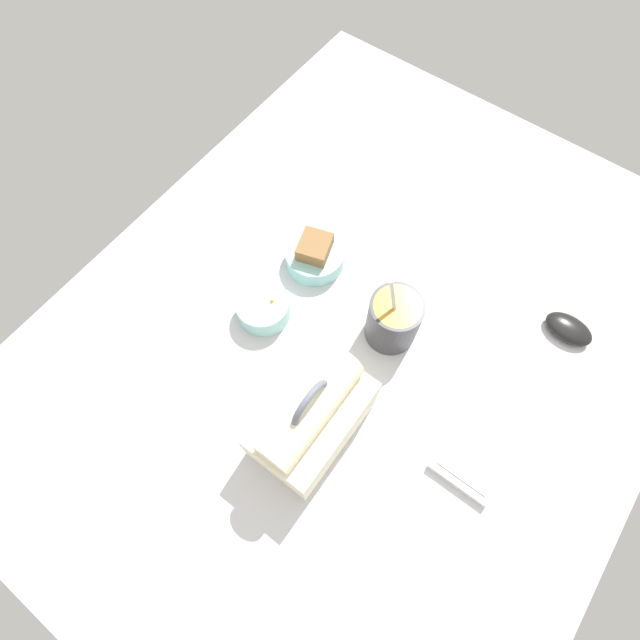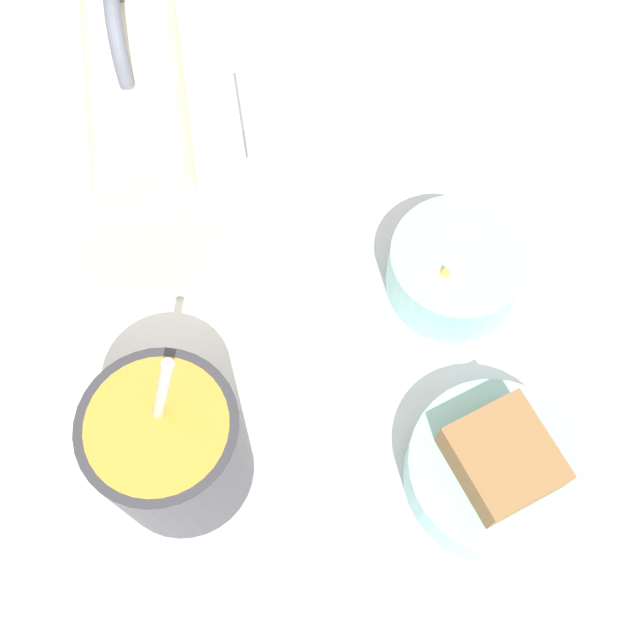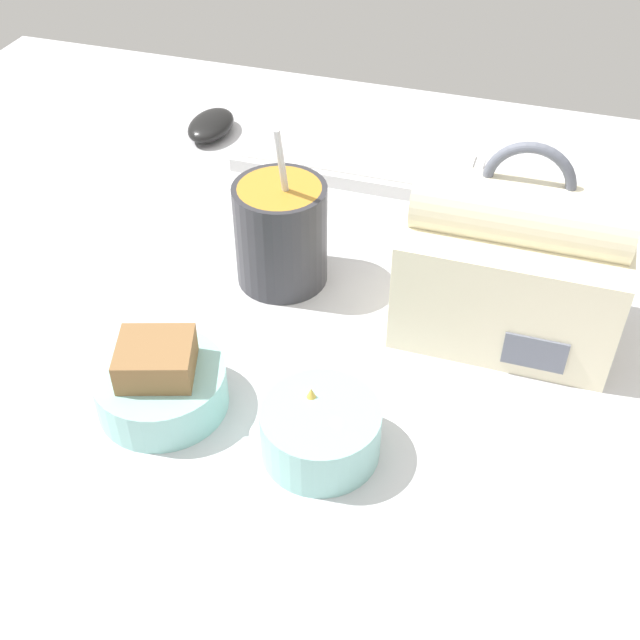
{
  "view_description": "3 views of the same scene",
  "coord_description": "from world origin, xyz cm",
  "px_view_note": "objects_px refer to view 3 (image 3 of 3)",
  "views": [
    {
      "loc": [
        35.82,
        16.25,
        91.87
      ],
      "look_at": [
        4.54,
        -6.93,
        7.0
      ],
      "focal_mm": 28.0,
      "sensor_mm": 36.0,
      "label": 1
    },
    {
      "loc": [
        -17.73,
        -3.29,
        59.55
      ],
      "look_at": [
        4.54,
        -6.93,
        7.0
      ],
      "focal_mm": 45.0,
      "sensor_mm": 36.0,
      "label": 2
    },
    {
      "loc": [
        21.86,
        -61.36,
        56.91
      ],
      "look_at": [
        4.54,
        -6.93,
        7.0
      ],
      "focal_mm": 45.0,
      "sensor_mm": 36.0,
      "label": 3
    }
  ],
  "objects_px": {
    "soup_cup": "(281,232)",
    "bento_bowl_snacks": "(320,430)",
    "lunch_bag": "(512,266)",
    "bento_bowl_sandwich": "(160,383)",
    "keyboard": "(358,162)",
    "computer_mouse": "(211,125)"
  },
  "relations": [
    {
      "from": "bento_bowl_snacks",
      "to": "computer_mouse",
      "type": "bearing_deg",
      "value": 122.67
    },
    {
      "from": "bento_bowl_snacks",
      "to": "computer_mouse",
      "type": "relative_size",
      "value": 1.11
    },
    {
      "from": "keyboard",
      "to": "bento_bowl_sandwich",
      "type": "bearing_deg",
      "value": -97.17
    },
    {
      "from": "soup_cup",
      "to": "computer_mouse",
      "type": "distance_m",
      "value": 0.35
    },
    {
      "from": "computer_mouse",
      "to": "bento_bowl_snacks",
      "type": "bearing_deg",
      "value": -57.33
    },
    {
      "from": "lunch_bag",
      "to": "soup_cup",
      "type": "relative_size",
      "value": 1.1
    },
    {
      "from": "keyboard",
      "to": "lunch_bag",
      "type": "xyz_separation_m",
      "value": [
        0.22,
        -0.26,
        0.07
      ]
    },
    {
      "from": "soup_cup",
      "to": "bento_bowl_snacks",
      "type": "xyz_separation_m",
      "value": [
        0.11,
        -0.22,
        -0.03
      ]
    },
    {
      "from": "bento_bowl_sandwich",
      "to": "lunch_bag",
      "type": "bearing_deg",
      "value": 35.77
    },
    {
      "from": "lunch_bag",
      "to": "bento_bowl_snacks",
      "type": "bearing_deg",
      "value": -121.01
    },
    {
      "from": "soup_cup",
      "to": "lunch_bag",
      "type": "bearing_deg",
      "value": -2.24
    },
    {
      "from": "keyboard",
      "to": "bento_bowl_sandwich",
      "type": "distance_m",
      "value": 0.47
    },
    {
      "from": "keyboard",
      "to": "bento_bowl_snacks",
      "type": "height_order",
      "value": "bento_bowl_snacks"
    },
    {
      "from": "lunch_bag",
      "to": "bento_bowl_sandwich",
      "type": "relative_size",
      "value": 1.75
    },
    {
      "from": "soup_cup",
      "to": "bento_bowl_sandwich",
      "type": "bearing_deg",
      "value": -100.87
    },
    {
      "from": "keyboard",
      "to": "computer_mouse",
      "type": "bearing_deg",
      "value": 172.86
    },
    {
      "from": "keyboard",
      "to": "soup_cup",
      "type": "distance_m",
      "value": 0.26
    },
    {
      "from": "lunch_bag",
      "to": "bento_bowl_snacks",
      "type": "relative_size",
      "value": 2.03
    },
    {
      "from": "soup_cup",
      "to": "computer_mouse",
      "type": "bearing_deg",
      "value": 126.56
    },
    {
      "from": "lunch_bag",
      "to": "computer_mouse",
      "type": "xyz_separation_m",
      "value": [
        -0.45,
        0.29,
        -0.06
      ]
    },
    {
      "from": "keyboard",
      "to": "bento_bowl_snacks",
      "type": "distance_m",
      "value": 0.48
    },
    {
      "from": "lunch_bag",
      "to": "bento_bowl_snacks",
      "type": "distance_m",
      "value": 0.25
    }
  ]
}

